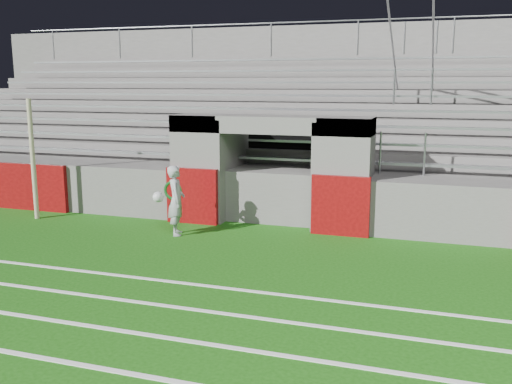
% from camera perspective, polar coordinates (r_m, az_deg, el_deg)
% --- Properties ---
extents(ground, '(90.00, 90.00, 0.00)m').
position_cam_1_polar(ground, '(10.71, -4.07, -7.47)').
color(ground, '#164F0D').
rests_on(ground, ground).
extents(field_post, '(0.12, 0.12, 2.99)m').
position_cam_1_polar(field_post, '(15.15, -21.41, 3.03)').
color(field_post, tan).
rests_on(field_post, ground).
extents(stadium_structure, '(26.00, 8.48, 5.42)m').
position_cam_1_polar(stadium_structure, '(17.89, 5.60, 4.82)').
color(stadium_structure, '#595754').
rests_on(stadium_structure, ground).
extents(goalkeeper_with_ball, '(0.75, 0.68, 1.57)m').
position_cam_1_polar(goalkeeper_with_ball, '(12.82, -8.05, -0.82)').
color(goalkeeper_with_ball, '#9DA1A6').
rests_on(goalkeeper_with_ball, ground).
extents(hose_coil, '(0.54, 0.15, 0.55)m').
position_cam_1_polar(hose_coil, '(14.02, -8.21, 0.12)').
color(hose_coil, '#0B3B14').
rests_on(hose_coil, ground).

